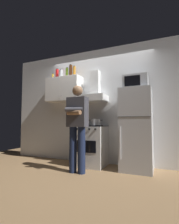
{
  "coord_description": "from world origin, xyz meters",
  "views": [
    {
      "loc": [
        1.36,
        -3.19,
        0.92
      ],
      "look_at": [
        0.0,
        0.0,
        1.15
      ],
      "focal_mm": 27.03,
      "sensor_mm": 36.0,
      "label": 1
    }
  ],
  "objects_px": {
    "upper_cabinet": "(64,90)",
    "person_standing": "(77,124)",
    "microwave": "(136,83)",
    "bottle_canister_steel": "(61,74)",
    "cooking_pot": "(95,122)",
    "stove_oven": "(92,146)",
    "bottle_spice_jar": "(53,76)",
    "bottle_soda_red": "(57,74)",
    "refrigerator": "(136,129)",
    "range_hood": "(94,94)",
    "bottle_rum_dark": "(71,71)",
    "bottle_liquor_amber": "(74,71)",
    "bottle_olive_oil": "(67,73)"
  },
  "relations": [
    {
      "from": "bottle_liquor_amber",
      "to": "bottle_canister_steel",
      "type": "distance_m",
      "value": 0.36
    },
    {
      "from": "cooking_pot",
      "to": "bottle_spice_jar",
      "type": "distance_m",
      "value": 1.75
    },
    {
      "from": "upper_cabinet",
      "to": "cooking_pot",
      "type": "distance_m",
      "value": 1.26
    },
    {
      "from": "upper_cabinet",
      "to": "microwave",
      "type": "relative_size",
      "value": 1.88
    },
    {
      "from": "bottle_spice_jar",
      "to": "bottle_soda_red",
      "type": "bearing_deg",
      "value": 7.46
    },
    {
      "from": "stove_oven",
      "to": "bottle_soda_red",
      "type": "distance_m",
      "value": 2.02
    },
    {
      "from": "bottle_canister_steel",
      "to": "bottle_spice_jar",
      "type": "distance_m",
      "value": 0.27
    },
    {
      "from": "stove_oven",
      "to": "range_hood",
      "type": "xyz_separation_m",
      "value": [
        0.0,
        0.13,
        1.16
      ]
    },
    {
      "from": "refrigerator",
      "to": "person_standing",
      "type": "xyz_separation_m",
      "value": [
        -1.0,
        -0.61,
        0.1
      ]
    },
    {
      "from": "upper_cabinet",
      "to": "refrigerator",
      "type": "height_order",
      "value": "upper_cabinet"
    },
    {
      "from": "person_standing",
      "to": "bottle_spice_jar",
      "type": "bearing_deg",
      "value": 146.24
    },
    {
      "from": "refrigerator",
      "to": "person_standing",
      "type": "height_order",
      "value": "person_standing"
    },
    {
      "from": "range_hood",
      "to": "bottle_rum_dark",
      "type": "bearing_deg",
      "value": -179.12
    },
    {
      "from": "cooking_pot",
      "to": "bottle_rum_dark",
      "type": "distance_m",
      "value": 1.48
    },
    {
      "from": "bottle_spice_jar",
      "to": "microwave",
      "type": "bearing_deg",
      "value": -2.73
    },
    {
      "from": "upper_cabinet",
      "to": "person_standing",
      "type": "bearing_deg",
      "value": -44.26
    },
    {
      "from": "stove_oven",
      "to": "bottle_spice_jar",
      "type": "distance_m",
      "value": 2.04
    },
    {
      "from": "upper_cabinet",
      "to": "bottle_liquor_amber",
      "type": "height_order",
      "value": "bottle_liquor_amber"
    },
    {
      "from": "stove_oven",
      "to": "bottle_spice_jar",
      "type": "bearing_deg",
      "value": 174.04
    },
    {
      "from": "stove_oven",
      "to": "cooking_pot",
      "type": "relative_size",
      "value": 2.83
    },
    {
      "from": "bottle_soda_red",
      "to": "bottle_liquor_amber",
      "type": "relative_size",
      "value": 0.99
    },
    {
      "from": "microwave",
      "to": "bottle_canister_steel",
      "type": "height_order",
      "value": "bottle_canister_steel"
    },
    {
      "from": "upper_cabinet",
      "to": "bottle_olive_oil",
      "type": "bearing_deg",
      "value": -12.52
    },
    {
      "from": "bottle_rum_dark",
      "to": "microwave",
      "type": "bearing_deg",
      "value": -3.6
    },
    {
      "from": "stove_oven",
      "to": "microwave",
      "type": "height_order",
      "value": "microwave"
    },
    {
      "from": "range_hood",
      "to": "bottle_spice_jar",
      "type": "distance_m",
      "value": 1.25
    },
    {
      "from": "stove_oven",
      "to": "bottle_rum_dark",
      "type": "xyz_separation_m",
      "value": [
        -0.61,
        0.12,
        1.77
      ]
    },
    {
      "from": "person_standing",
      "to": "cooking_pot",
      "type": "relative_size",
      "value": 5.32
    },
    {
      "from": "range_hood",
      "to": "bottle_rum_dark",
      "type": "distance_m",
      "value": 0.86
    },
    {
      "from": "refrigerator",
      "to": "person_standing",
      "type": "distance_m",
      "value": 1.17
    },
    {
      "from": "cooking_pot",
      "to": "bottle_canister_steel",
      "type": "height_order",
      "value": "bottle_canister_steel"
    },
    {
      "from": "person_standing",
      "to": "bottle_liquor_amber",
      "type": "bearing_deg",
      "value": 122.47
    },
    {
      "from": "person_standing",
      "to": "bottle_liquor_amber",
      "type": "relative_size",
      "value": 6.1
    },
    {
      "from": "cooking_pot",
      "to": "bottle_liquor_amber",
      "type": "relative_size",
      "value": 1.15
    },
    {
      "from": "person_standing",
      "to": "bottle_spice_jar",
      "type": "height_order",
      "value": "bottle_spice_jar"
    },
    {
      "from": "bottle_canister_steel",
      "to": "stove_oven",
      "type": "bearing_deg",
      "value": -5.97
    },
    {
      "from": "range_hood",
      "to": "refrigerator",
      "type": "xyz_separation_m",
      "value": [
        0.95,
        -0.13,
        -0.8
      ]
    },
    {
      "from": "refrigerator",
      "to": "microwave",
      "type": "height_order",
      "value": "microwave"
    },
    {
      "from": "person_standing",
      "to": "bottle_soda_red",
      "type": "xyz_separation_m",
      "value": [
        -0.97,
        0.74,
        1.28
      ]
    },
    {
      "from": "bottle_soda_red",
      "to": "bottle_canister_steel",
      "type": "height_order",
      "value": "bottle_soda_red"
    },
    {
      "from": "upper_cabinet",
      "to": "bottle_liquor_amber",
      "type": "xyz_separation_m",
      "value": [
        0.28,
        0.0,
        0.43
      ]
    },
    {
      "from": "bottle_canister_steel",
      "to": "upper_cabinet",
      "type": "bearing_deg",
      "value": 25.78
    },
    {
      "from": "stove_oven",
      "to": "bottle_canister_steel",
      "type": "distance_m",
      "value": 1.93
    },
    {
      "from": "microwave",
      "to": "bottle_canister_steel",
      "type": "xyz_separation_m",
      "value": [
        -1.82,
        0.07,
        0.41
      ]
    },
    {
      "from": "stove_oven",
      "to": "bottle_liquor_amber",
      "type": "distance_m",
      "value": 1.82
    },
    {
      "from": "refrigerator",
      "to": "bottle_spice_jar",
      "type": "relative_size",
      "value": 10.29
    },
    {
      "from": "stove_oven",
      "to": "bottle_soda_red",
      "type": "bearing_deg",
      "value": 172.51
    },
    {
      "from": "cooking_pot",
      "to": "range_hood",
      "type": "bearing_deg",
      "value": 117.88
    },
    {
      "from": "cooking_pot",
      "to": "bottle_olive_oil",
      "type": "bearing_deg",
      "value": 165.03
    },
    {
      "from": "bottle_rum_dark",
      "to": "upper_cabinet",
      "type": "bearing_deg",
      "value": 177.58
    }
  ]
}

